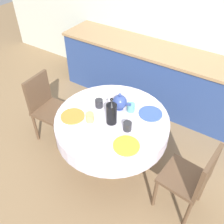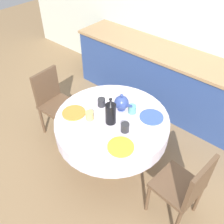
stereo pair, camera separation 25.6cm
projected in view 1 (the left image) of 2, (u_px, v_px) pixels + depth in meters
ground_plane at (112, 161)px, 3.10m from camera, size 12.00×12.00×0.00m
wall_back at (182, 14)px, 3.33m from camera, size 7.00×0.05×2.60m
kitchen_counter at (163, 79)px, 3.67m from camera, size 3.24×0.64×0.89m
dining_table at (112, 126)px, 2.70m from camera, size 1.22×1.22×0.73m
chair_left at (192, 178)px, 2.32m from camera, size 0.44×0.44×0.89m
chair_right at (47, 105)px, 3.13m from camera, size 0.42×0.42×0.89m
plate_near_left at (73, 116)px, 2.63m from camera, size 0.25×0.25×0.01m
cup_near_left at (90, 118)px, 2.55m from camera, size 0.09×0.09×0.09m
plate_near_right at (126, 146)px, 2.32m from camera, size 0.25×0.25×0.01m
cup_near_right at (127, 126)px, 2.46m from camera, size 0.09×0.09×0.09m
plate_far_left at (99, 95)px, 2.91m from camera, size 0.25×0.25×0.01m
cup_far_left at (99, 103)px, 2.73m from camera, size 0.09×0.09×0.09m
plate_far_right at (151, 114)px, 2.66m from camera, size 0.25×0.25×0.01m
cup_far_right at (131, 107)px, 2.67m from camera, size 0.09×0.09×0.09m
coffee_carafe at (112, 112)px, 2.48m from camera, size 0.11×0.11×0.31m
teapot at (120, 102)px, 2.68m from camera, size 0.22×0.16×0.20m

